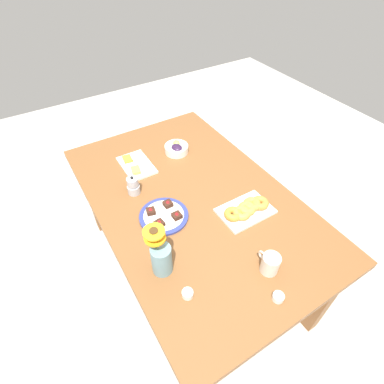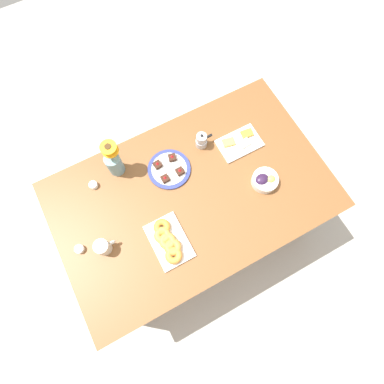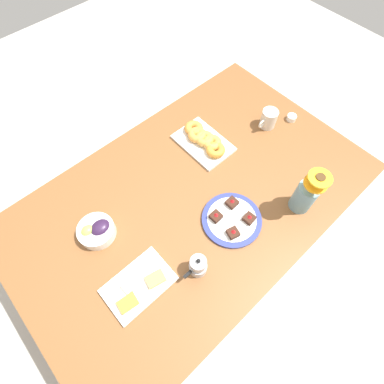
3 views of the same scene
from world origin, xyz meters
TOP-DOWN VIEW (x-y plane):
  - ground_plane at (0.00, 0.00)m, footprint 6.00×6.00m
  - dining_table at (0.00, 0.00)m, footprint 1.60×1.00m
  - coffee_mug at (-0.56, -0.05)m, footprint 0.11×0.08m
  - grape_bowl at (0.41, -0.13)m, footprint 0.15×0.15m
  - cheese_platter at (0.41, 0.15)m, footprint 0.26×0.17m
  - croissant_platter at (-0.24, -0.18)m, footprint 0.19×0.29m
  - jam_cup_honey at (-0.69, 0.01)m, footprint 0.05×0.05m
  - jam_cup_berry at (-0.48, 0.32)m, footprint 0.05×0.05m
  - dessert_plate at (-0.05, 0.20)m, footprint 0.26×0.26m
  - flower_vase at (-0.32, 0.35)m, footprint 0.11×0.10m
  - moka_pot at (0.20, 0.26)m, footprint 0.11×0.07m

SIDE VIEW (x-z plane):
  - ground_plane at x=0.00m, z-range 0.00..0.00m
  - dining_table at x=0.00m, z-range 0.28..1.02m
  - cheese_platter at x=0.41m, z-range 0.73..0.77m
  - dessert_plate at x=-0.05m, z-range 0.72..0.78m
  - jam_cup_honey at x=-0.69m, z-range 0.74..0.77m
  - jam_cup_berry at x=-0.48m, z-range 0.74..0.77m
  - croissant_platter at x=-0.24m, z-range 0.74..0.79m
  - grape_bowl at x=0.41m, z-range 0.74..0.80m
  - coffee_mug at x=-0.56m, z-range 0.74..0.84m
  - moka_pot at x=0.20m, z-range 0.73..0.85m
  - flower_vase at x=-0.32m, z-range 0.70..0.97m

